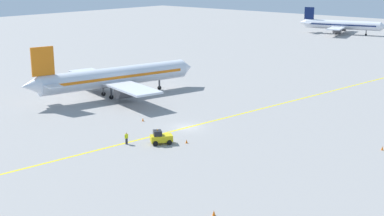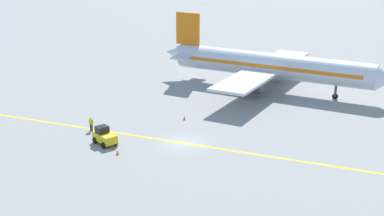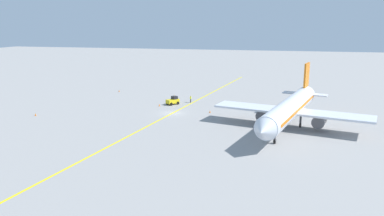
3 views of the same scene
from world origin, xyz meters
TOP-DOWN VIEW (x-y plane):
  - ground_plane at (0.00, 0.00)m, footprint 400.00×400.00m
  - apron_yellow_centreline at (0.00, 0.00)m, footprint 15.83×119.06m
  - airplane_at_gate at (-23.99, 6.21)m, footprint 28.45×35.21m
  - baggage_tug_white at (2.48, -8.31)m, footprint 2.98×3.31m
  - ground_crew_worker at (-0.97, -11.54)m, footprint 0.26×0.58m
  - traffic_cone_near_nose at (4.98, -5.75)m, footprint 0.32×0.32m
  - traffic_cone_mid_apron at (26.66, 9.26)m, footprint 0.32×0.32m
  - traffic_cone_by_wingtip at (21.96, -20.77)m, footprint 0.32×0.32m
  - traffic_cone_far_edge at (-7.64, -2.05)m, footprint 0.32×0.32m

SIDE VIEW (x-z plane):
  - ground_plane at x=0.00m, z-range 0.00..0.00m
  - apron_yellow_centreline at x=0.00m, z-range 0.00..0.01m
  - traffic_cone_near_nose at x=4.98m, z-range 0.00..0.55m
  - traffic_cone_mid_apron at x=26.66m, z-range 0.00..0.55m
  - traffic_cone_by_wingtip at x=21.96m, z-range 0.00..0.55m
  - traffic_cone_far_edge at x=-7.64m, z-range 0.00..0.55m
  - baggage_tug_white at x=2.48m, z-range -0.15..1.96m
  - ground_crew_worker at x=-0.97m, z-range 0.07..1.75m
  - airplane_at_gate at x=-23.99m, z-range -1.59..9.01m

